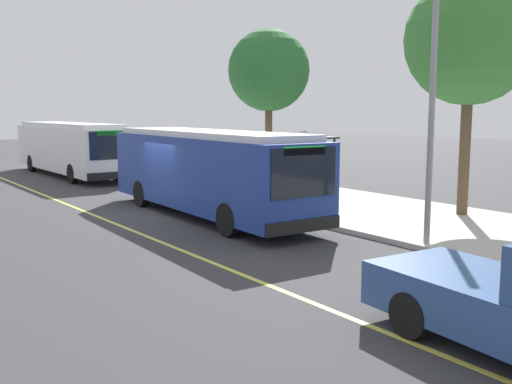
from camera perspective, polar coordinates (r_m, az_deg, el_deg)
The scene contains 11 objects.
ground_plane at distance 21.01m, azimuth -8.75°, elevation -2.10°, with size 120.00×120.00×0.00m, color #38383A.
sidewalk_curb at distance 24.27m, azimuth 3.97°, elevation -0.50°, with size 44.00×6.40×0.15m, color #B7B2A8.
lane_stripe_center at distance 20.13m, azimuth -14.34°, elevation -2.68°, with size 36.00×0.14×0.01m, color #E0D64C.
transit_bus_main at distance 20.17m, azimuth -4.65°, elevation 2.19°, with size 10.78×2.97×2.95m.
transit_bus_second at distance 34.41m, azimuth -17.66°, elevation 4.22°, with size 11.99×2.68×2.95m.
bus_shelter at distance 23.70m, azimuth 4.30°, elevation 3.78°, with size 2.90×1.60×2.48m.
waiting_bench at distance 23.65m, azimuth 4.65°, elevation 0.64°, with size 1.60×0.48×0.95m.
route_sign_post at distance 20.32m, azimuth 4.70°, elevation 3.19°, with size 0.44×0.08×2.80m.
street_tree_near_shelter at distance 29.27m, azimuth 1.26°, elevation 11.72°, with size 4.01×4.01×7.44m.
street_tree_upstreet at distance 20.86m, azimuth 20.15°, elevation 13.71°, with size 4.25×4.25×7.90m.
utility_pole at distance 15.88m, azimuth 16.72°, elevation 6.60°, with size 0.16×0.16×6.40m, color gray.
Camera 1 is at (18.48, -9.32, 3.63)m, focal length 41.03 mm.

